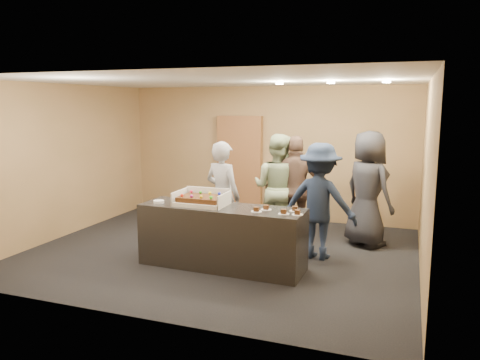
# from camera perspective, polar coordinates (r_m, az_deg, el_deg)

# --- Properties ---
(room) EXTENTS (6.04, 6.00, 2.70)m
(room) POSITION_cam_1_polar(r_m,az_deg,el_deg) (7.32, -2.41, 1.39)
(room) COLOR black
(room) RESTS_ON ground
(serving_counter) EXTENTS (2.42, 0.77, 0.90)m
(serving_counter) POSITION_cam_1_polar(r_m,az_deg,el_deg) (6.82, -2.24, -6.95)
(serving_counter) COLOR black
(serving_counter) RESTS_ON floor
(storage_cabinet) EXTENTS (0.96, 0.15, 2.10)m
(storage_cabinet) POSITION_cam_1_polar(r_m,az_deg,el_deg) (9.79, -0.03, 1.65)
(storage_cabinet) COLOR brown
(storage_cabinet) RESTS_ON floor
(cake_box) EXTENTS (0.74, 0.51, 0.22)m
(cake_box) POSITION_cam_1_polar(r_m,az_deg,el_deg) (6.84, -4.61, -2.62)
(cake_box) COLOR white
(cake_box) RESTS_ON serving_counter
(sheet_cake) EXTENTS (0.63, 0.43, 0.12)m
(sheet_cake) POSITION_cam_1_polar(r_m,az_deg,el_deg) (6.81, -4.71, -2.25)
(sheet_cake) COLOR #3E210E
(sheet_cake) RESTS_ON cake_box
(plate_stack) EXTENTS (0.16, 0.16, 0.04)m
(plate_stack) POSITION_cam_1_polar(r_m,az_deg,el_deg) (7.04, -9.87, -2.62)
(plate_stack) COLOR white
(plate_stack) RESTS_ON serving_counter
(slice_a) EXTENTS (0.15, 0.15, 0.07)m
(slice_a) POSITION_cam_1_polar(r_m,az_deg,el_deg) (6.38, 2.02, -3.69)
(slice_a) COLOR white
(slice_a) RESTS_ON serving_counter
(slice_b) EXTENTS (0.15, 0.15, 0.07)m
(slice_b) POSITION_cam_1_polar(r_m,az_deg,el_deg) (6.50, 3.22, -3.45)
(slice_b) COLOR white
(slice_b) RESTS_ON serving_counter
(slice_c) EXTENTS (0.15, 0.15, 0.07)m
(slice_c) POSITION_cam_1_polar(r_m,az_deg,el_deg) (6.27, 5.35, -3.96)
(slice_c) COLOR white
(slice_c) RESTS_ON serving_counter
(slice_d) EXTENTS (0.15, 0.15, 0.07)m
(slice_d) POSITION_cam_1_polar(r_m,az_deg,el_deg) (6.45, 6.72, -3.60)
(slice_d) COLOR white
(slice_d) RESTS_ON serving_counter
(slice_e) EXTENTS (0.15, 0.15, 0.07)m
(slice_e) POSITION_cam_1_polar(r_m,az_deg,el_deg) (6.24, 7.02, -4.04)
(slice_e) COLOR white
(slice_e) RESTS_ON serving_counter
(person_server_grey) EXTENTS (0.74, 0.60, 1.77)m
(person_server_grey) POSITION_cam_1_polar(r_m,az_deg,el_deg) (7.53, -2.12, -1.98)
(person_server_grey) COLOR #97989D
(person_server_grey) RESTS_ON floor
(person_sage_man) EXTENTS (0.99, 0.83, 1.85)m
(person_sage_man) POSITION_cam_1_polar(r_m,az_deg,el_deg) (8.05, 4.60, -0.96)
(person_sage_man) COLOR #9BAE82
(person_sage_man) RESTS_ON floor
(person_navy_man) EXTENTS (1.23, 0.82, 1.78)m
(person_navy_man) POSITION_cam_1_polar(r_m,az_deg,el_deg) (7.22, 9.69, -2.57)
(person_navy_man) COLOR #1A263E
(person_navy_man) RESTS_ON floor
(person_brown_extra) EXTENTS (1.14, 0.64, 1.83)m
(person_brown_extra) POSITION_cam_1_polar(r_m,az_deg,el_deg) (7.97, 6.87, -1.18)
(person_brown_extra) COLOR brown
(person_brown_extra) RESTS_ON floor
(person_dark_suit) EXTENTS (1.11, 1.07, 1.92)m
(person_dark_suit) POSITION_cam_1_polar(r_m,az_deg,el_deg) (8.02, 15.32, -1.04)
(person_dark_suit) COLOR #242429
(person_dark_suit) RESTS_ON floor
(ceiling_spotlights) EXTENTS (1.72, 0.12, 0.03)m
(ceiling_spotlights) POSITION_cam_1_polar(r_m,az_deg,el_deg) (7.30, 11.02, 11.59)
(ceiling_spotlights) COLOR #FFEAC6
(ceiling_spotlights) RESTS_ON ceiling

